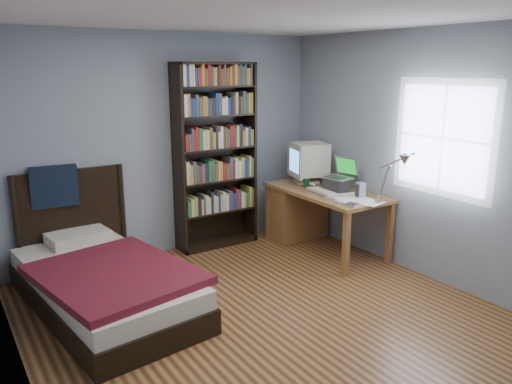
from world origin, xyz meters
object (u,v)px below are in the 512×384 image
(bed, at_px, (101,278))
(keyboard, at_px, (323,192))
(desk, at_px, (303,208))
(soda_can, at_px, (306,183))
(desk_lamp, at_px, (401,165))
(crt_monitor, at_px, (308,160))
(speaker, at_px, (360,190))
(bookshelf, at_px, (216,157))
(laptop, at_px, (338,181))

(bed, bearing_deg, keyboard, -3.05)
(desk, relative_size, soda_can, 13.83)
(desk_lamp, height_order, keyboard, desk_lamp)
(crt_monitor, bearing_deg, desk, -155.28)
(speaker, height_order, soda_can, speaker)
(desk, height_order, bookshelf, bookshelf)
(desk, height_order, speaker, speaker)
(laptop, height_order, desk_lamp, desk_lamp)
(soda_can, relative_size, bookshelf, 0.05)
(keyboard, xyz_separation_m, speaker, (0.21, -0.37, 0.07))
(crt_monitor, relative_size, speaker, 3.23)
(desk_lamp, distance_m, speaker, 0.76)
(laptop, bearing_deg, speaker, -91.25)
(soda_can, bearing_deg, desk, 59.94)
(keyboard, bearing_deg, laptop, 6.91)
(desk, relative_size, keyboard, 3.47)
(desk_lamp, distance_m, keyboard, 1.11)
(desk, distance_m, keyboard, 0.61)
(bookshelf, bearing_deg, desk_lamp, -64.13)
(desk, xyz_separation_m, bed, (-2.63, -0.36, -0.16))
(desk, bearing_deg, soda_can, -120.06)
(keyboard, bearing_deg, crt_monitor, 75.56)
(bed, bearing_deg, desk, 7.78)
(crt_monitor, height_order, laptop, crt_monitor)
(speaker, height_order, bookshelf, bookshelf)
(desk_lamp, bearing_deg, crt_monitor, 85.94)
(speaker, distance_m, bed, 2.82)
(crt_monitor, height_order, bookshelf, bookshelf)
(laptop, height_order, keyboard, laptop)
(speaker, xyz_separation_m, bookshelf, (-1.07, 1.31, 0.28))
(soda_can, bearing_deg, speaker, -74.67)
(keyboard, bearing_deg, bookshelf, 138.19)
(soda_can, xyz_separation_m, bookshelf, (-0.88, 0.62, 0.31))
(crt_monitor, distance_m, soda_can, 0.35)
(soda_can, bearing_deg, keyboard, -94.09)
(desk_lamp, relative_size, bookshelf, 0.28)
(soda_can, bearing_deg, laptop, -58.36)
(laptop, relative_size, soda_can, 3.55)
(crt_monitor, relative_size, desk_lamp, 0.90)
(soda_can, height_order, bed, bed)
(desk_lamp, bearing_deg, laptop, 82.39)
(desk_lamp, relative_size, soda_can, 5.52)
(desk_lamp, xyz_separation_m, keyboard, (-0.09, 1.00, -0.47))
(laptop, relative_size, desk_lamp, 0.64)
(laptop, distance_m, bookshelf, 1.45)
(desk, height_order, bed, bed)
(speaker, distance_m, soda_can, 0.72)
(desk, relative_size, desk_lamp, 2.51)
(speaker, bearing_deg, keyboard, 128.44)
(speaker, bearing_deg, soda_can, 113.67)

